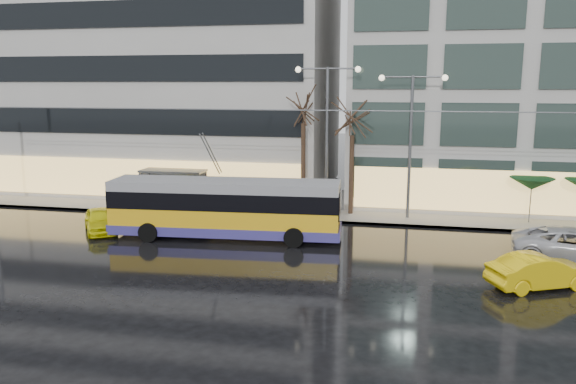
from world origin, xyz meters
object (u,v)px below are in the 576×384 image
(bus_shelter, at_px, (169,180))
(street_lamp_near, at_px, (327,120))
(trolleybus, at_px, (225,210))
(taxi_a, at_px, (100,220))

(bus_shelter, height_order, street_lamp_near, street_lamp_near)
(trolleybus, distance_m, bus_shelter, 8.37)
(bus_shelter, xyz_separation_m, street_lamp_near, (10.38, 0.11, 4.03))
(street_lamp_near, height_order, taxi_a, street_lamp_near)
(taxi_a, bearing_deg, bus_shelter, 42.34)
(bus_shelter, relative_size, taxi_a, 1.07)
(trolleybus, xyz_separation_m, bus_shelter, (-5.79, 6.03, 0.42))
(taxi_a, bearing_deg, street_lamp_near, -6.32)
(trolleybus, xyz_separation_m, taxi_a, (-7.25, -0.21, -0.87))
(trolleybus, relative_size, street_lamp_near, 1.37)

